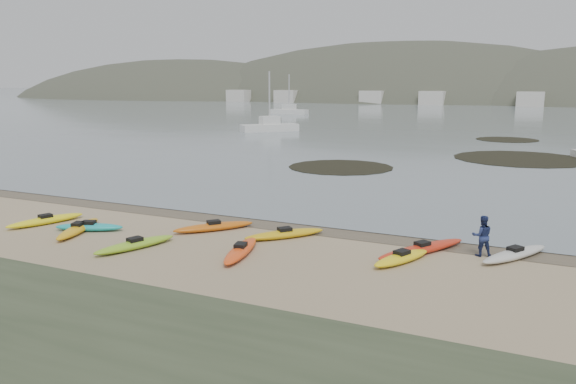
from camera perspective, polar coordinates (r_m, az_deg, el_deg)
The scene contains 8 objects.
ground at distance 26.19m, azimuth 0.00°, elevation -3.22°, with size 600.00×600.00×0.00m, color tan.
wet_sand at distance 25.92m, azimuth -0.28°, elevation -3.36°, with size 60.00×60.00×0.00m, color brown.
water at distance 323.23m, azimuth 23.47°, elevation 9.02°, with size 1200.00×1200.00×0.00m, color slate.
kayaks at distance 23.21m, azimuth -5.11°, elevation -4.71°, with size 22.24×8.57×0.34m.
person_east at distance 22.43m, azimuth 19.12°, elevation -4.23°, with size 0.76×0.59×1.57m, color navy.
kelp_mats at distance 52.68m, azimuth 18.38°, elevation 3.48°, with size 21.92×35.48×0.04m.
moored_boats at distance 98.88m, azimuth 18.14°, elevation 7.08°, with size 87.34×90.35×1.11m.
far_town at distance 168.11m, azimuth 23.73°, elevation 8.62°, with size 199.00×5.00×4.00m.
Camera 1 is at (10.75, -22.99, 6.46)m, focal length 35.00 mm.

